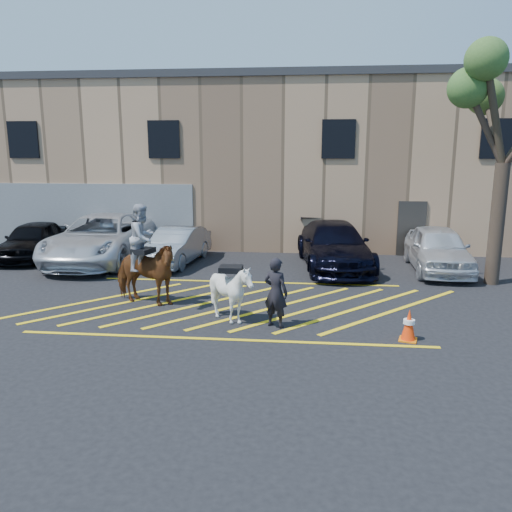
# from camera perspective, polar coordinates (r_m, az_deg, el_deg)

# --- Properties ---
(ground) EXTENTS (90.00, 90.00, 0.00)m
(ground) POSITION_cam_1_polar(r_m,az_deg,el_deg) (14.03, -1.87, -5.33)
(ground) COLOR black
(ground) RESTS_ON ground
(car_black_suv) EXTENTS (2.18, 4.41, 1.45)m
(car_black_suv) POSITION_cam_1_polar(r_m,az_deg,el_deg) (21.39, -24.10, 1.66)
(car_black_suv) COLOR black
(car_black_suv) RESTS_ON ground
(car_white_pickup) EXTENTS (3.09, 6.46, 1.78)m
(car_white_pickup) POSITION_cam_1_polar(r_m,az_deg,el_deg) (19.87, -17.19, 1.95)
(car_white_pickup) COLOR silver
(car_white_pickup) RESTS_ON ground
(car_silver_sedan) EXTENTS (1.93, 4.23, 1.35)m
(car_silver_sedan) POSITION_cam_1_polar(r_m,az_deg,el_deg) (18.86, -9.09, 1.15)
(car_silver_sedan) COLOR gray
(car_silver_sedan) RESTS_ON ground
(car_blue_suv) EXTENTS (2.91, 5.78, 1.61)m
(car_blue_suv) POSITION_cam_1_polar(r_m,az_deg,el_deg) (18.25, 8.89, 1.21)
(car_blue_suv) COLOR black
(car_blue_suv) RESTS_ON ground
(car_white_suv) EXTENTS (2.05, 4.69, 1.57)m
(car_white_suv) POSITION_cam_1_polar(r_m,az_deg,el_deg) (18.64, 20.06, 0.79)
(car_white_suv) COLOR silver
(car_white_suv) RESTS_ON ground
(handler) EXTENTS (0.74, 0.63, 1.71)m
(handler) POSITION_cam_1_polar(r_m,az_deg,el_deg) (11.94, 2.28, -4.19)
(handler) COLOR black
(handler) RESTS_ON ground
(warehouse) EXTENTS (32.42, 10.20, 7.30)m
(warehouse) POSITION_cam_1_polar(r_m,az_deg,el_deg) (25.33, 1.70, 10.82)
(warehouse) COLOR tan
(warehouse) RESTS_ON ground
(hatching_zone) EXTENTS (12.60, 5.12, 0.01)m
(hatching_zone) POSITION_cam_1_polar(r_m,az_deg,el_deg) (13.75, -2.03, -5.68)
(hatching_zone) COLOR yellow
(hatching_zone) RESTS_ON ground
(mounted_bay) EXTENTS (2.30, 1.52, 2.79)m
(mounted_bay) POSITION_cam_1_polar(r_m,az_deg,el_deg) (13.92, -12.69, -0.97)
(mounted_bay) COLOR brown
(mounted_bay) RESTS_ON ground
(saddled_white) EXTENTS (1.26, 1.40, 1.52)m
(saddled_white) POSITION_cam_1_polar(r_m,az_deg,el_deg) (12.29, -2.85, -4.14)
(saddled_white) COLOR white
(saddled_white) RESTS_ON ground
(traffic_cone) EXTENTS (0.47, 0.47, 0.73)m
(traffic_cone) POSITION_cam_1_polar(r_m,az_deg,el_deg) (11.73, 17.07, -7.53)
(traffic_cone) COLOR orange
(traffic_cone) RESTS_ON ground
(tree) EXTENTS (3.99, 4.37, 7.31)m
(tree) POSITION_cam_1_polar(r_m,az_deg,el_deg) (17.21, 26.97, 15.80)
(tree) COLOR #413427
(tree) RESTS_ON ground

